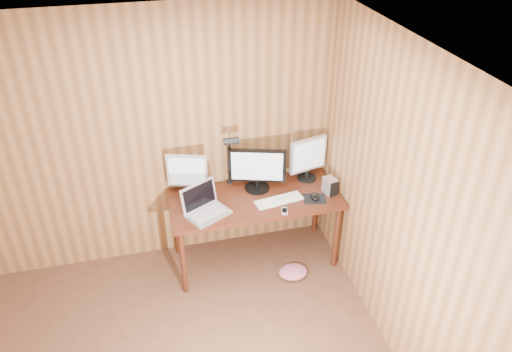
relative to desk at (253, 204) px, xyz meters
name	(u,v)px	position (x,y,z in m)	size (l,w,h in m)	color
room_shell	(167,303)	(-0.93, -1.70, 0.62)	(4.00, 4.00, 4.00)	brown
desk	(253,204)	(0.00, 0.00, 0.00)	(1.60, 0.70, 0.75)	#461C0E
monitor_center	(257,169)	(0.06, 0.07, 0.34)	(0.53, 0.24, 0.43)	black
monitor_left	(187,174)	(-0.59, 0.13, 0.35)	(0.37, 0.18, 0.43)	black
monitor_right	(308,158)	(0.58, 0.12, 0.36)	(0.39, 0.19, 0.45)	black
laptop	(204,206)	(-0.49, -0.19, 0.19)	(0.46, 0.43, 0.27)	silver
keyboard	(279,200)	(0.21, -0.18, 0.13)	(0.47, 0.21, 0.02)	white
mousepad	(315,199)	(0.54, -0.23, 0.12)	(0.21, 0.17, 0.00)	black
mouse	(315,197)	(0.54, -0.23, 0.15)	(0.07, 0.12, 0.04)	black
hard_drive	(330,186)	(0.71, -0.17, 0.20)	(0.13, 0.16, 0.16)	silver
phone	(284,211)	(0.21, -0.35, 0.13)	(0.08, 0.12, 0.02)	silver
speaker	(300,168)	(0.55, 0.22, 0.19)	(0.06, 0.06, 0.13)	black
desk_lamp	(230,153)	(-0.18, 0.16, 0.50)	(0.14, 0.20, 0.61)	black
fabric_pile	(293,272)	(0.30, -0.41, -0.58)	(0.28, 0.23, 0.09)	#CB627C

